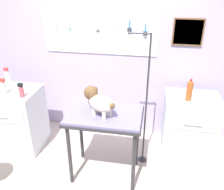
% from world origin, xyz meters
% --- Properties ---
extents(ground, '(4.40, 4.00, 0.04)m').
position_xyz_m(ground, '(0.00, 0.00, -0.02)').
color(ground, '#B3A299').
extents(rear_wall_panel, '(4.00, 0.11, 2.30)m').
position_xyz_m(rear_wall_panel, '(0.00, 1.28, 1.16)').
color(rear_wall_panel, '#AFA1C6').
rests_on(rear_wall_panel, ground).
extents(grooming_table, '(0.85, 0.58, 0.87)m').
position_xyz_m(grooming_table, '(0.13, 0.25, 0.76)').
color(grooming_table, '#2D2D33').
rests_on(grooming_table, ground).
extents(grooming_arm, '(0.30, 0.11, 1.71)m').
position_xyz_m(grooming_arm, '(0.56, 0.56, 0.80)').
color(grooming_arm, '#2D2D33').
rests_on(grooming_arm, ground).
extents(dog, '(0.41, 0.32, 0.31)m').
position_xyz_m(dog, '(0.07, 0.21, 1.04)').
color(dog, beige).
rests_on(dog, grooming_table).
extents(counter_left, '(0.80, 0.58, 0.88)m').
position_xyz_m(counter_left, '(-1.27, 0.59, 0.44)').
color(counter_left, silver).
rests_on(counter_left, ground).
extents(cabinet_right, '(0.68, 0.54, 0.86)m').
position_xyz_m(cabinet_right, '(1.15, 0.84, 0.43)').
color(cabinet_right, silver).
rests_on(cabinet_right, ground).
extents(spray_bottle_tall, '(0.06, 0.06, 0.20)m').
position_xyz_m(spray_bottle_tall, '(-1.23, 0.49, 0.97)').
color(spray_bottle_tall, '#B3BBBA').
rests_on(spray_bottle_tall, counter_left).
extents(shampoo_bottle, '(0.06, 0.06, 0.22)m').
position_xyz_m(shampoo_bottle, '(-1.38, 0.82, 0.97)').
color(shampoo_bottle, white).
rests_on(shampoo_bottle, counter_left).
extents(pump_bottle_white, '(0.06, 0.06, 0.19)m').
position_xyz_m(pump_bottle_white, '(-0.96, 0.44, 0.96)').
color(pump_bottle_white, '#D7515E').
rests_on(pump_bottle_white, counter_left).
extents(soda_bottle, '(0.08, 0.08, 0.28)m').
position_xyz_m(soda_bottle, '(1.07, 0.76, 0.99)').
color(soda_bottle, '#B14E1E').
rests_on(soda_bottle, cabinet_right).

